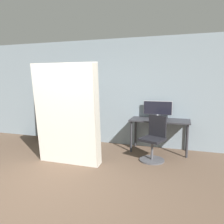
{
  "coord_description": "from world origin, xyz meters",
  "views": [
    {
      "loc": [
        1.97,
        -2.4,
        1.68
      ],
      "look_at": [
        0.65,
        1.65,
        1.05
      ],
      "focal_mm": 35.0,
      "sensor_mm": 36.0,
      "label": 1
    }
  ],
  "objects_px": {
    "office_chair": "(154,142)",
    "monitor": "(158,109)",
    "bookshelf": "(49,111)",
    "mattress_near": "(67,115)"
  },
  "relations": [
    {
      "from": "bookshelf",
      "to": "mattress_near",
      "type": "bearing_deg",
      "value": -46.08
    },
    {
      "from": "bookshelf",
      "to": "mattress_near",
      "type": "relative_size",
      "value": 0.8
    },
    {
      "from": "office_chair",
      "to": "mattress_near",
      "type": "bearing_deg",
      "value": -155.32
    },
    {
      "from": "monitor",
      "to": "mattress_near",
      "type": "relative_size",
      "value": 0.34
    },
    {
      "from": "bookshelf",
      "to": "mattress_near",
      "type": "distance_m",
      "value": 2.13
    },
    {
      "from": "office_chair",
      "to": "monitor",
      "type": "bearing_deg",
      "value": 91.66
    },
    {
      "from": "monitor",
      "to": "bookshelf",
      "type": "distance_m",
      "value": 3.05
    },
    {
      "from": "office_chair",
      "to": "mattress_near",
      "type": "xyz_separation_m",
      "value": [
        -1.6,
        -0.73,
        0.62
      ]
    },
    {
      "from": "bookshelf",
      "to": "monitor",
      "type": "bearing_deg",
      "value": 0.28
    },
    {
      "from": "office_chair",
      "to": "bookshelf",
      "type": "relative_size",
      "value": 0.58
    }
  ]
}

